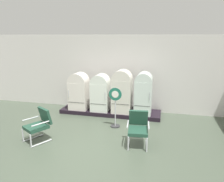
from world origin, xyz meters
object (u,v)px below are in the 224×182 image
at_px(refrigerator_2, 122,90).
at_px(armchair_right, 138,127).
at_px(refrigerator_0, 79,90).
at_px(refrigerator_3, 143,92).
at_px(sign_stand, 115,109).
at_px(refrigerator_1, 100,92).
at_px(armchair_left, 39,124).

height_order(refrigerator_2, armchair_right, refrigerator_2).
bearing_deg(armchair_right, refrigerator_0, 141.05).
xyz_separation_m(refrigerator_3, sign_stand, (-0.80, -1.07, -0.35)).
bearing_deg(armchair_right, refrigerator_1, 129.18).
bearing_deg(refrigerator_1, refrigerator_2, -0.10).
distance_m(refrigerator_1, refrigerator_2, 0.83).
relative_size(refrigerator_2, refrigerator_3, 1.04).
bearing_deg(refrigerator_2, armchair_left, -127.63).
relative_size(refrigerator_0, refrigerator_3, 0.93).
relative_size(refrigerator_3, armchair_left, 1.64).
distance_m(refrigerator_2, armchair_left, 3.18).
bearing_deg(refrigerator_1, armchair_left, -113.64).
bearing_deg(armchair_left, refrigerator_3, 43.04).
relative_size(refrigerator_1, refrigerator_2, 0.88).
bearing_deg(sign_stand, refrigerator_2, 88.98).
xyz_separation_m(refrigerator_2, armchair_left, (-1.92, -2.49, -0.48)).
relative_size(refrigerator_1, armchair_left, 1.51).
bearing_deg(refrigerator_3, armchair_left, -136.96).
relative_size(refrigerator_2, armchair_right, 1.71).
distance_m(refrigerator_3, sign_stand, 1.39).
distance_m(refrigerator_0, refrigerator_2, 1.70).
height_order(refrigerator_3, sign_stand, refrigerator_3).
bearing_deg(refrigerator_0, armchair_right, -38.95).
xyz_separation_m(armchair_left, sign_stand, (1.90, 1.45, 0.10)).
xyz_separation_m(refrigerator_0, refrigerator_1, (0.87, 0.00, -0.01)).
height_order(refrigerator_0, sign_stand, refrigerator_0).
height_order(refrigerator_1, refrigerator_3, refrigerator_3).
xyz_separation_m(refrigerator_1, refrigerator_2, (0.83, -0.00, 0.11)).
bearing_deg(armchair_right, refrigerator_3, 91.87).
distance_m(armchair_right, sign_stand, 1.35).
bearing_deg(armchair_right, sign_stand, 130.43).
bearing_deg(refrigerator_2, armchair_right, -67.51).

